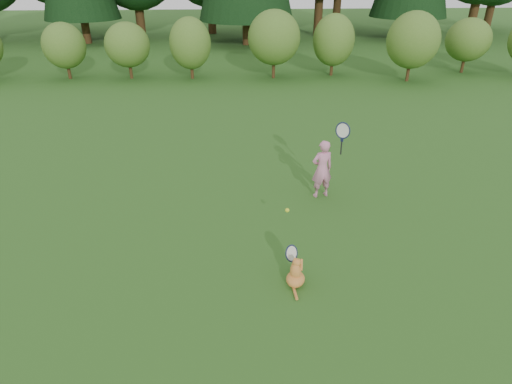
{
  "coord_description": "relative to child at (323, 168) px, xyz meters",
  "views": [
    {
      "loc": [
        -0.25,
        -6.28,
        4.42
      ],
      "look_at": [
        0.2,
        0.8,
        0.7
      ],
      "focal_mm": 30.0,
      "sensor_mm": 36.0,
      "label": 1
    }
  ],
  "objects": [
    {
      "name": "ground",
      "position": [
        -1.68,
        -1.86,
        -0.67
      ],
      "size": [
        100.0,
        100.0,
        0.0
      ],
      "primitive_type": "plane",
      "color": "#1F4914",
      "rests_on": "ground"
    },
    {
      "name": "shrub_row",
      "position": [
        -1.68,
        11.14,
        0.73
      ],
      "size": [
        28.0,
        3.0,
        2.8
      ],
      "primitive_type": null,
      "color": "#406A21",
      "rests_on": "ground"
    },
    {
      "name": "child",
      "position": [
        0.0,
        0.0,
        0.0
      ],
      "size": [
        0.73,
        0.46,
        1.93
      ],
      "rotation": [
        0.0,
        0.0,
        3.37
      ],
      "color": "pink",
      "rests_on": "ground"
    },
    {
      "name": "cat",
      "position": [
        -0.98,
        -2.88,
        -0.42
      ],
      "size": [
        0.49,
        0.75,
        0.67
      ],
      "rotation": [
        0.0,
        0.0,
        -0.39
      ],
      "color": "#C77A26",
      "rests_on": "ground"
    },
    {
      "name": "tennis_ball",
      "position": [
        -0.96,
        -1.63,
        -0.06
      ],
      "size": [
        0.08,
        0.08,
        0.08
      ],
      "color": "#C5DD1A",
      "rests_on": "ground"
    }
  ]
}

